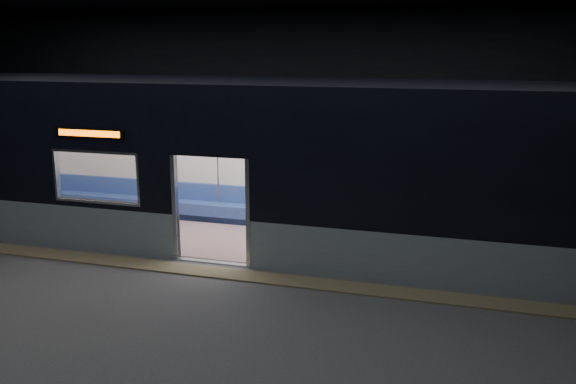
% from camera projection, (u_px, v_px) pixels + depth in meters
% --- Properties ---
extents(station_floor, '(24.00, 14.00, 0.01)m').
position_uv_depth(station_floor, '(189.00, 283.00, 10.60)').
color(station_floor, '#47494C').
rests_on(station_floor, ground).
extents(station_envelope, '(24.00, 14.00, 5.00)m').
position_uv_depth(station_envelope, '(180.00, 69.00, 9.74)').
color(station_envelope, black).
rests_on(station_envelope, station_floor).
extents(tactile_strip, '(22.80, 0.50, 0.03)m').
position_uv_depth(tactile_strip, '(202.00, 271.00, 11.11)').
color(tactile_strip, '#8C7F59').
rests_on(tactile_strip, station_floor).
extents(metro_car, '(18.00, 3.04, 3.35)m').
position_uv_depth(metro_car, '(239.00, 154.00, 12.54)').
color(metro_car, '#90A1AC').
rests_on(metro_car, station_floor).
extents(passenger, '(0.47, 0.78, 1.48)m').
position_uv_depth(passenger, '(356.00, 197.00, 13.08)').
color(passenger, black).
rests_on(passenger, metro_car).
extents(handbag, '(0.42, 0.39, 0.17)m').
position_uv_depth(handbag, '(354.00, 206.00, 12.87)').
color(handbag, black).
rests_on(handbag, passenger).
extents(transit_map, '(1.11, 0.03, 0.72)m').
position_uv_depth(transit_map, '(312.00, 162.00, 13.50)').
color(transit_map, white).
rests_on(transit_map, metro_car).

